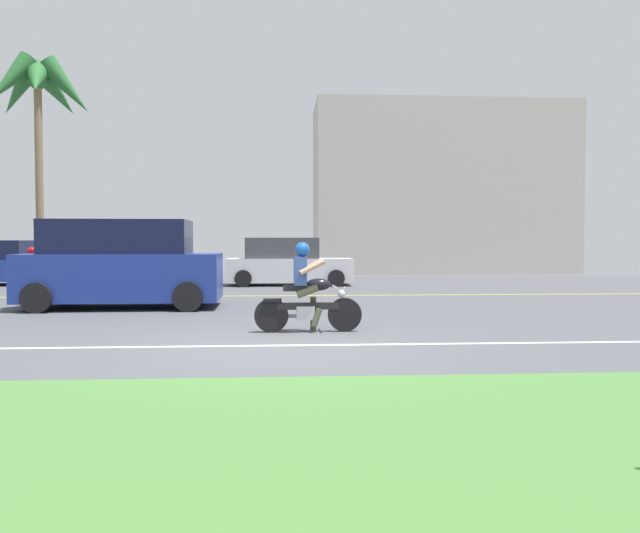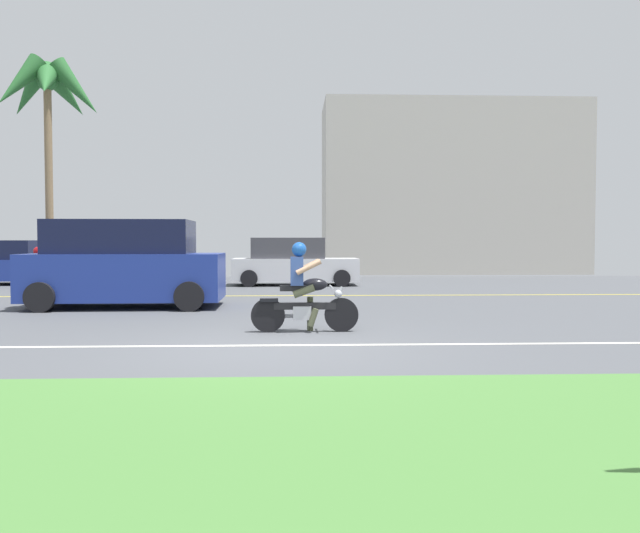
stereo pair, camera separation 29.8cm
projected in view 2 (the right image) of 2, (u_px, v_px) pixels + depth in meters
ground at (277, 322)px, 11.92m from camera, size 56.00×30.00×0.04m
grass_median at (252, 434)px, 4.83m from camera, size 56.00×3.80×0.06m
lane_line_near at (272, 345)px, 9.11m from camera, size 50.40×0.12×0.01m
lane_line_far at (282, 296)px, 17.44m from camera, size 50.40×0.12×0.01m
motorcyclist at (304, 294)px, 10.46m from camera, size 1.77×0.58×1.48m
suv_nearby at (124, 265)px, 14.38m from camera, size 4.53×2.21×1.97m
parked_car_0 at (2, 264)px, 22.05m from camera, size 3.75×2.06×1.53m
parked_car_1 at (129, 265)px, 20.72m from camera, size 4.18×1.92×1.57m
parked_car_2 at (293, 263)px, 21.66m from camera, size 4.23×1.84×1.61m
palm_tree_0 at (48, 94)px, 23.78m from camera, size 4.15×4.47×8.37m
motorcyclist_distant at (38, 277)px, 16.37m from camera, size 0.81×1.48×1.35m
building_far at (451, 189)px, 30.05m from camera, size 12.03×4.00×7.90m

